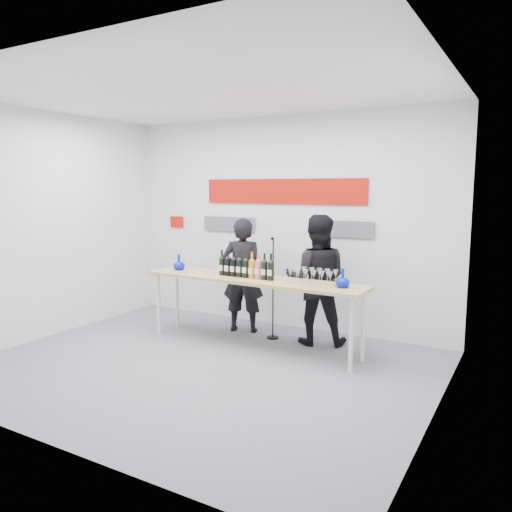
{
  "coord_description": "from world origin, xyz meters",
  "views": [
    {
      "loc": [
        3.21,
        -4.39,
        2.0
      ],
      "look_at": [
        0.14,
        0.99,
        1.15
      ],
      "focal_mm": 35.0,
      "sensor_mm": 36.0,
      "label": 1
    }
  ],
  "objects_px": {
    "presenter_left": "(243,275)",
    "mic_stand": "(273,308)",
    "tasting_table": "(252,283)",
    "presenter_right": "(316,280)"
  },
  "relations": [
    {
      "from": "tasting_table",
      "to": "mic_stand",
      "type": "relative_size",
      "value": 2.17
    },
    {
      "from": "presenter_right",
      "to": "mic_stand",
      "type": "relative_size",
      "value": 1.22
    },
    {
      "from": "presenter_left",
      "to": "mic_stand",
      "type": "height_order",
      "value": "presenter_left"
    },
    {
      "from": "tasting_table",
      "to": "presenter_right",
      "type": "height_order",
      "value": "presenter_right"
    },
    {
      "from": "tasting_table",
      "to": "mic_stand",
      "type": "xyz_separation_m",
      "value": [
        0.06,
        0.45,
        -0.4
      ]
    },
    {
      "from": "tasting_table",
      "to": "presenter_left",
      "type": "height_order",
      "value": "presenter_left"
    },
    {
      "from": "tasting_table",
      "to": "presenter_left",
      "type": "bearing_deg",
      "value": 131.74
    },
    {
      "from": "presenter_left",
      "to": "mic_stand",
      "type": "distance_m",
      "value": 0.66
    },
    {
      "from": "presenter_left",
      "to": "tasting_table",
      "type": "bearing_deg",
      "value": 112.13
    },
    {
      "from": "presenter_right",
      "to": "mic_stand",
      "type": "xyz_separation_m",
      "value": [
        -0.57,
        -0.1,
        -0.42
      ]
    }
  ]
}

